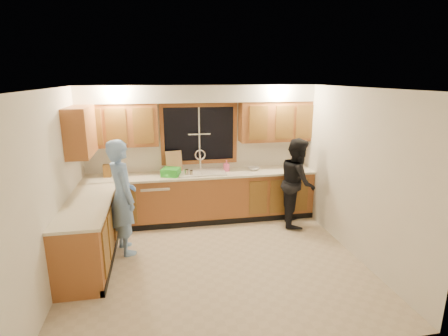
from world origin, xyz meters
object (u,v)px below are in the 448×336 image
Objects in this scene: soap_bottle at (226,166)px; bowl at (254,169)px; man at (122,197)px; woman at (297,182)px; sink at (202,176)px; stove at (81,252)px; knife_block at (107,171)px; dishwasher at (156,202)px; dish_crate at (171,172)px.

bowl is (0.52, -0.03, -0.08)m from soap_bottle.
man is 1.11× the size of woman.
sink is 2.60m from stove.
knife_block is at bearing -3.44° from man.
dishwasher is 3.64× the size of knife_block.
stove is 0.51× the size of man.
stove is 4.36× the size of soap_bottle.
knife_block is at bearing 178.39° from sink.
bowl is (2.80, 1.85, 0.50)m from stove.
dishwasher is at bearing -47.58° from man.
sink is 0.96m from dishwasher.
dish_crate is (0.76, 0.91, 0.10)m from man.
woman is (3.48, 1.33, 0.35)m from stove.
dishwasher is at bearing -3.44° from knife_block.
bowl is (2.33, 1.03, 0.06)m from man.
soap_bottle is at bearing 0.92° from knife_block.
bowl is (1.56, 0.11, -0.04)m from dish_crate.
man is at bearing -115.88° from dishwasher.
man is 2.54m from bowl.
bowl is (1.00, 0.02, 0.08)m from sink.
woman reaches higher than dishwasher.
man is at bearing 115.08° from woman.
dishwasher is at bearing -179.01° from sink.
man reaches higher than stove.
man is at bearing 60.21° from stove.
knife_block is at bearing 96.33° from woman.
sink is at bearing 8.74° from dish_crate.
stove is at bearing -146.54° from bowl.
stove is 3.39m from bowl.
dishwasher is 1.03m from knife_block.
stove is 1.04m from man.
sink is at bearing -74.71° from man.
soap_bottle is at bearing 81.19° from woman.
dish_crate is (1.11, -0.13, -0.04)m from knife_block.
sink is at bearing -178.59° from bowl.
sink reaches higher than bowl.
soap_bottle is (1.04, 0.14, 0.03)m from dish_crate.
dishwasher is 0.65m from dish_crate.
man reaches higher than soap_bottle.
man is 8.40× the size of bowl.
soap_bottle is (2.15, 0.00, -0.01)m from knife_block.
knife_block reaches higher than bowl.
stove is at bearing -140.50° from soap_bottle.
man is 1.11m from knife_block.
bowl is at bearing -87.92° from man.
knife_block is at bearing 173.12° from dish_crate.
sink is 4.16× the size of soap_bottle.
sink is at bearing -0.77° from knife_block.
dishwasher is 2.60m from woman.
knife_block is 1.09× the size of soap_bottle.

